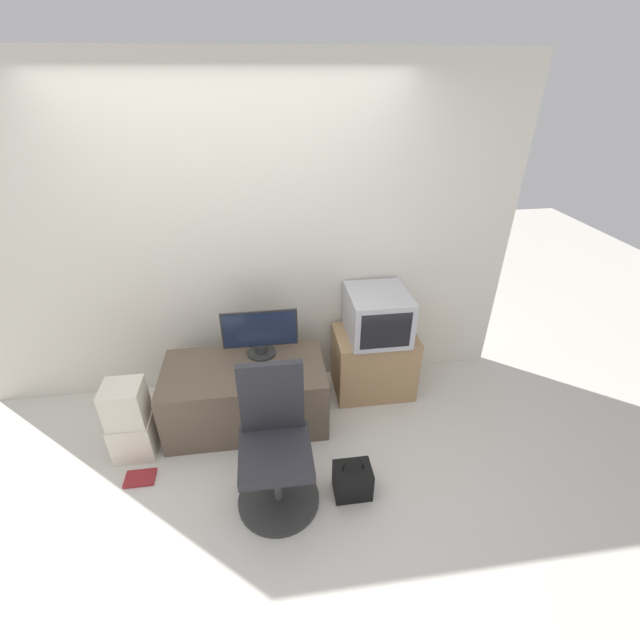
{
  "coord_description": "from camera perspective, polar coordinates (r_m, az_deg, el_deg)",
  "views": [
    {
      "loc": [
        0.17,
        -1.86,
        2.49
      ],
      "look_at": [
        0.56,
        0.99,
        0.77
      ],
      "focal_mm": 24.0,
      "sensor_mm": 36.0,
      "label": 1
    }
  ],
  "objects": [
    {
      "name": "ground_plane",
      "position": [
        3.11,
        -8.47,
        -22.7
      ],
      "size": [
        12.0,
        12.0,
        0.0
      ],
      "primitive_type": "plane",
      "color": "beige"
    },
    {
      "name": "wall_back",
      "position": [
        3.41,
        -10.37,
        9.94
      ],
      "size": [
        4.4,
        0.05,
        2.6
      ],
      "color": "silver",
      "rests_on": "ground_plane"
    },
    {
      "name": "desk",
      "position": [
        3.47,
        -9.81,
        -9.71
      ],
      "size": [
        1.23,
        0.65,
        0.52
      ],
      "color": "brown",
      "rests_on": "ground_plane"
    },
    {
      "name": "side_stand",
      "position": [
        3.73,
        7.15,
        -5.56
      ],
      "size": [
        0.67,
        0.47,
        0.57
      ],
      "color": "#A37F56",
      "rests_on": "ground_plane"
    },
    {
      "name": "main_monitor",
      "position": [
        3.33,
        -7.99,
        -1.8
      ],
      "size": [
        0.58,
        0.22,
        0.38
      ],
      "color": "#2D2D2D",
      "rests_on": "desk"
    },
    {
      "name": "keyboard",
      "position": [
        3.22,
        -7.93,
        -7.04
      ],
      "size": [
        0.35,
        0.12,
        0.01
      ],
      "color": "silver",
      "rests_on": "desk"
    },
    {
      "name": "mouse",
      "position": [
        3.21,
        -3.51,
        -6.73
      ],
      "size": [
        0.06,
        0.03,
        0.03
      ],
      "color": "silver",
      "rests_on": "desk"
    },
    {
      "name": "crt_tv",
      "position": [
        3.47,
        7.68,
        0.72
      ],
      "size": [
        0.48,
        0.52,
        0.39
      ],
      "color": "#B7B7BC",
      "rests_on": "side_stand"
    },
    {
      "name": "office_chair",
      "position": [
        2.81,
        -5.99,
        -16.86
      ],
      "size": [
        0.54,
        0.54,
        0.98
      ],
      "color": "#333333",
      "rests_on": "ground_plane"
    },
    {
      "name": "cardboard_box_lower",
      "position": [
        3.52,
        -23.46,
        -13.91
      ],
      "size": [
        0.29,
        0.28,
        0.31
      ],
      "color": "beige",
      "rests_on": "ground_plane"
    },
    {
      "name": "cardboard_box_upper",
      "position": [
        3.32,
        -24.56,
        -10.1
      ],
      "size": [
        0.27,
        0.25,
        0.31
      ],
      "color": "beige",
      "rests_on": "cardboard_box_lower"
    },
    {
      "name": "handbag",
      "position": [
        3.04,
        4.35,
        -20.53
      ],
      "size": [
        0.25,
        0.19,
        0.32
      ],
      "color": "black",
      "rests_on": "ground_plane"
    },
    {
      "name": "book",
      "position": [
        3.42,
        -22.85,
        -18.85
      ],
      "size": [
        0.2,
        0.14,
        0.02
      ],
      "color": "maroon",
      "rests_on": "ground_plane"
    }
  ]
}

